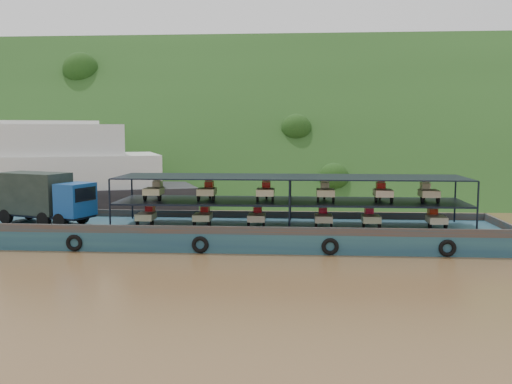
{
  "coord_description": "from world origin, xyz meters",
  "views": [
    {
      "loc": [
        0.87,
        -37.44,
        7.56
      ],
      "look_at": [
        -2.0,
        3.0,
        3.2
      ],
      "focal_mm": 40.0,
      "sensor_mm": 36.0,
      "label": 1
    }
  ],
  "objects": [
    {
      "name": "ground",
      "position": [
        0.0,
        0.0,
        0.0
      ],
      "size": [
        160.0,
        160.0,
        0.0
      ],
      "primitive_type": "plane",
      "color": "brown",
      "rests_on": "ground"
    },
    {
      "name": "hillside",
      "position": [
        0.0,
        36.0,
        0.0
      ],
      "size": [
        140.0,
        39.6,
        39.6
      ],
      "primitive_type": "cube",
      "rotation": [
        0.79,
        0.0,
        0.0
      ],
      "color": "#1C3914",
      "rests_on": "ground"
    },
    {
      "name": "cargo_barge",
      "position": [
        -4.29,
        0.41,
        1.17
      ],
      "size": [
        35.0,
        7.18,
        4.7
      ],
      "color": "#16344E",
      "rests_on": "ground"
    }
  ]
}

